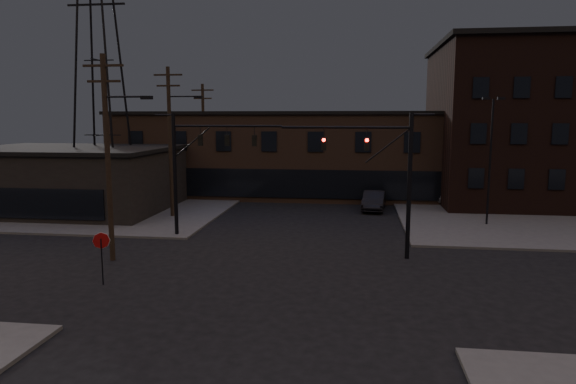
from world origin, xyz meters
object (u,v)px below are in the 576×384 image
object	(u,v)px
parked_car_lot_a	(476,198)
traffic_signal_far	(194,160)
traffic_signal_near	(388,170)
stop_sign	(101,246)
parked_car_lot_b	(464,198)
car_crossing	(374,200)

from	to	relation	value
parked_car_lot_a	traffic_signal_far	bearing A→B (deg)	103.29
parked_car_lot_a	traffic_signal_near	bearing A→B (deg)	133.52
stop_sign	parked_car_lot_a	world-z (taller)	stop_sign
traffic_signal_near	parked_car_lot_b	bearing A→B (deg)	66.15
parked_car_lot_b	car_crossing	bearing A→B (deg)	135.94
parked_car_lot_b	car_crossing	xyz separation A→B (m)	(-7.80, -2.24, -0.04)
traffic_signal_far	stop_sign	world-z (taller)	traffic_signal_far
traffic_signal_near	car_crossing	size ratio (longest dim) A/B	1.61
traffic_signal_near	traffic_signal_far	size ratio (longest dim) A/B	1.00
parked_car_lot_b	traffic_signal_near	bearing A→B (deg)	-173.93
parked_car_lot_b	parked_car_lot_a	bearing A→B (deg)	-79.93
parked_car_lot_b	car_crossing	size ratio (longest dim) A/B	0.99
stop_sign	car_crossing	bearing A→B (deg)	58.46
parked_car_lot_a	car_crossing	world-z (taller)	parked_car_lot_a
traffic_signal_far	traffic_signal_near	bearing A→B (deg)	-16.17
stop_sign	car_crossing	xyz separation A→B (m)	(13.17, 21.45, -1.03)
stop_sign	car_crossing	size ratio (longest dim) A/B	0.50
traffic_signal_near	car_crossing	bearing A→B (deg)	90.73
traffic_signal_near	traffic_signal_far	bearing A→B (deg)	163.83
traffic_signal_near	parked_car_lot_b	size ratio (longest dim) A/B	1.64
parked_car_lot_a	parked_car_lot_b	world-z (taller)	parked_car_lot_a
traffic_signal_far	parked_car_lot_a	world-z (taller)	traffic_signal_far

